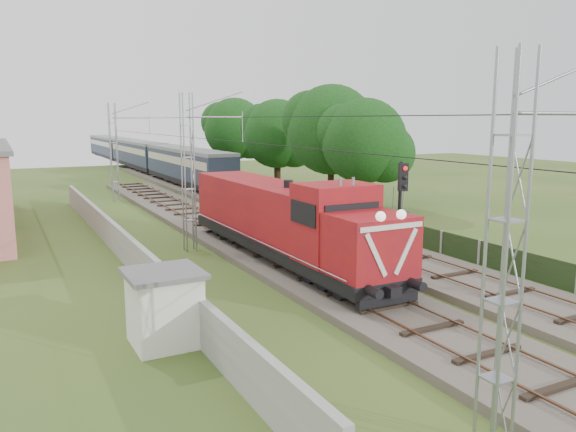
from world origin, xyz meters
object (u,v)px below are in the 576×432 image
coach_rake (138,152)px  locomotive (284,219)px  relay_hut (165,307)px  signal_post (401,201)px

coach_rake → locomotive: bearing=-95.5°
coach_rake → relay_hut: 60.13m
relay_hut → locomotive: bearing=42.1°
locomotive → coach_rake: bearing=84.5°
signal_post → relay_hut: size_ratio=2.22×
locomotive → coach_rake: 52.37m
coach_rake → signal_post: 57.24m
signal_post → relay_hut: signal_post is taller
signal_post → relay_hut: bearing=-170.8°
locomotive → coach_rake: size_ratio=0.26×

